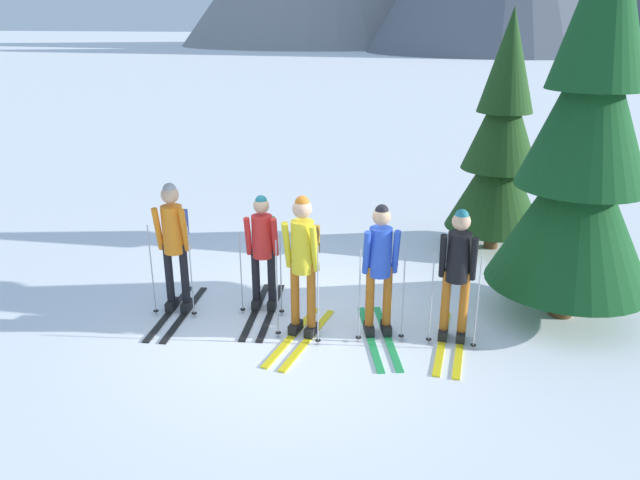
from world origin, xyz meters
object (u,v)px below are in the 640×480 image
Objects in this scene: skier_in_black at (457,268)px; pine_tree_near at (585,146)px; skier_in_orange at (174,240)px; skier_in_red at (263,247)px; pine_tree_mid at (501,145)px; skier_in_yellow at (303,258)px; skier_in_blue at (380,266)px.

skier_in_black is 0.34× the size of pine_tree_near.
skier_in_red is (1.11, 0.37, -0.12)m from skier_in_orange.
pine_tree_near is at bearing -68.86° from pine_tree_mid.
skier_in_red is 0.96× the size of skier_in_yellow.
skier_in_black is (2.58, -0.20, 0.06)m from skier_in_red.
pine_tree_mid is (4.12, 3.70, 0.80)m from skier_in_orange.
skier_in_blue is at bearing -11.11° from skier_in_red.
pine_tree_near is (2.30, 1.21, 1.38)m from skier_in_blue.
pine_tree_near is at bearing 12.62° from skier_in_red.
skier_in_blue reaches higher than skier_in_red.
skier_in_orange is 0.36× the size of pine_tree_near.
skier_in_red is 4.29m from pine_tree_near.
skier_in_black is at bearing 11.35° from skier_in_yellow.
skier_in_yellow is (0.74, -0.57, 0.14)m from skier_in_red.
pine_tree_near is (5.07, 1.25, 1.29)m from skier_in_orange.
skier_in_orange is 0.45× the size of pine_tree_mid.
skier_in_yellow reaches higher than skier_in_orange.
skier_in_yellow is 0.95m from skier_in_blue.
skier_in_orange is at bearing -138.12° from pine_tree_mid.
skier_in_yellow is 1.06× the size of skier_in_blue.
skier_in_yellow reaches higher than skier_in_black.
skier_in_black reaches higher than skier_in_red.
skier_in_yellow is 0.46× the size of pine_tree_mid.
skier_in_yellow is 0.36× the size of pine_tree_near.
pine_tree_mid is at bearing 111.14° from pine_tree_near.
pine_tree_near is at bearing 24.29° from skier_in_yellow.
skier_in_orange is at bearing -177.32° from skier_in_black.
skier_in_blue is 1.01× the size of skier_in_black.
skier_in_orange is 1.06× the size of skier_in_black.
skier_in_orange is at bearing -166.10° from pine_tree_near.
skier_in_blue is (0.91, 0.24, -0.10)m from skier_in_yellow.
pine_tree_mid is (1.36, 3.65, 0.88)m from skier_in_blue.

